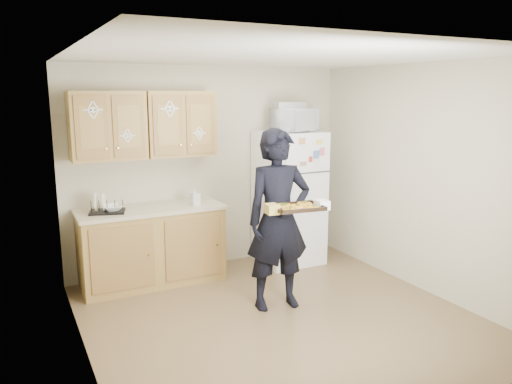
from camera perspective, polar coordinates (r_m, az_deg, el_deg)
floor at (r=5.08m, az=2.67°, el=-14.13°), size 3.60×3.60×0.00m
ceiling at (r=4.60m, az=2.97°, el=15.26°), size 3.60×3.60×0.00m
wall_back at (r=6.29m, az=-5.38°, el=2.73°), size 3.60×0.04×2.50m
wall_front at (r=3.29m, az=18.64°, el=-5.73°), size 3.60×0.04×2.50m
wall_left at (r=4.12m, az=-19.51°, el=-2.44°), size 0.04×3.60×2.50m
wall_right at (r=5.78m, az=18.49°, el=1.44°), size 0.04×3.60×2.50m
refrigerator at (r=6.44m, az=3.79°, el=-0.65°), size 0.75×0.70×1.70m
base_cabinet at (r=5.91m, az=-11.78°, el=-6.18°), size 1.60×0.60×0.86m
countertop at (r=5.79m, az=-11.96°, el=-1.93°), size 1.64×0.64×0.04m
upper_cab_left at (r=5.70m, az=-16.62°, el=7.25°), size 0.80×0.33×0.75m
upper_cab_right at (r=5.91m, az=-8.72°, el=7.71°), size 0.80×0.33×0.75m
cereal_box at (r=7.08m, az=6.32°, el=-5.37°), size 0.20×0.07×0.32m
person at (r=5.04m, az=2.58°, el=-3.22°), size 0.72×0.52×1.84m
baking_tray at (r=4.76m, az=4.75°, el=-1.82°), size 0.50×0.39×0.04m
pizza_front_left at (r=4.65m, az=3.94°, el=-1.92°), size 0.15×0.15×0.02m
pizza_front_right at (r=4.74m, az=6.34°, el=-1.71°), size 0.15×0.15×0.02m
pizza_back_left at (r=4.79m, az=3.19°, el=-1.52°), size 0.15×0.15×0.02m
pizza_back_right at (r=4.87m, az=5.54°, el=-1.32°), size 0.15×0.15×0.02m
pizza_center at (r=4.76m, az=4.76°, el=-1.61°), size 0.15×0.15×0.02m
microwave at (r=6.29m, az=4.37°, el=8.20°), size 0.57×0.42×0.29m
foil_pan at (r=6.28m, az=3.84°, el=9.88°), size 0.40×0.31×0.08m
dish_rack at (r=5.65m, az=-16.66°, el=-1.53°), size 0.43×0.37×0.15m
bowl at (r=5.66m, az=-16.07°, el=-1.74°), size 0.23×0.23×0.06m
soap_bottle at (r=5.80m, az=-7.00°, el=-0.49°), size 0.11×0.11×0.21m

